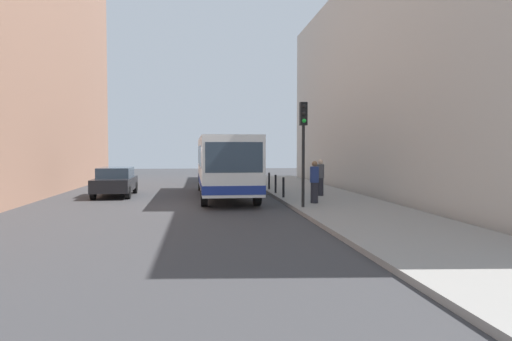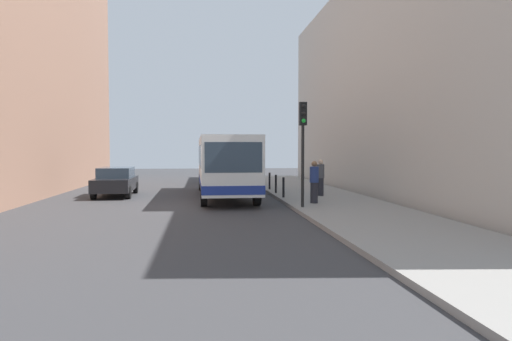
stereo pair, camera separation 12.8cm
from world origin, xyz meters
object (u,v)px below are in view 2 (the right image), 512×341
Objects in this scene: bollard_mid at (276,184)px; bus at (225,163)px; bollard_near at (283,187)px; traffic_light at (303,134)px; pedestrian_mid_sidewalk at (320,178)px; car_beside_bus at (116,181)px; car_behind_bus at (220,172)px; pedestrian_near_signal at (314,182)px; bollard_far at (270,181)px.

bus is at bearing -178.72° from bollard_mid.
traffic_light is at bearing -88.46° from bollard_near.
car_beside_bus is at bearing 153.80° from pedestrian_mid_sidewalk.
bus is 6.24× the size of pedestrian_mid_sidewalk.
car_behind_bus is 2.51× the size of pedestrian_mid_sidewalk.
car_behind_bus is 4.69× the size of bollard_mid.
pedestrian_near_signal reaches higher than pedestrian_mid_sidewalk.
car_beside_bus reaches higher than bollard_far.
pedestrian_near_signal reaches higher than car_beside_bus.
pedestrian_mid_sidewalk reaches higher than car_behind_bus.
bollard_near is at bearing -175.38° from pedestrian_mid_sidewalk.
pedestrian_near_signal is (9.12, -5.53, 0.26)m from car_beside_bus.
bollard_far is at bearing -171.64° from car_beside_bus.
pedestrian_near_signal is at bearing -79.44° from bollard_mid.
pedestrian_mid_sidewalk reaches higher than car_beside_bus.
bollard_near is 0.53× the size of pedestrian_near_signal.
bollard_far is 0.54× the size of pedestrian_mid_sidewalk.
bus is 5.87m from pedestrian_near_signal.
car_beside_bus is at bearing 54.71° from car_behind_bus.
car_beside_bus is 2.50× the size of pedestrian_near_signal.
pedestrian_mid_sidewalk reaches higher than bollard_near.
bollard_far is 4.37m from pedestrian_mid_sidewalk.
traffic_light is (8.35, -6.80, 2.22)m from car_beside_bus.
pedestrian_mid_sidewalk is (10.19, -2.49, 0.26)m from car_beside_bus.
pedestrian_mid_sidewalk is at bearing 164.93° from car_beside_bus.
bollard_mid is 2.58m from pedestrian_mid_sidewalk.
bollard_far is (0.00, 2.25, 0.00)m from bollard_mid.
bollard_mid is at bearing 127.15° from pedestrian_mid_sidewalk.
bus is at bearing 140.68° from bollard_near.
bollard_mid is 1.00× the size of bollard_far.
pedestrian_near_signal is at bearing -70.31° from bollard_near.
car_behind_bus is at bearing 109.20° from bollard_far.
bollard_near is at bearing -90.00° from bollard_mid.
car_beside_bus reaches higher than bollard_near.
bollard_far is at bearing -112.08° from pedestrian_near_signal.
car_beside_bus is 1.00× the size of car_behind_bus.
bus is 2.48× the size of car_behind_bus.
pedestrian_mid_sidewalk is at bearing 66.87° from traffic_light.
pedestrian_near_signal is 1.00× the size of pedestrian_mid_sidewalk.
car_beside_bus is at bearing 174.17° from bollard_mid.
bollard_far is at bearing -140.02° from bus.
bollard_mid is 2.25m from bollard_far.
bus is 11.64× the size of bollard_far.
pedestrian_mid_sidewalk is (4.61, -1.59, -0.69)m from bus.
bollard_mid is 0.53× the size of pedestrian_near_signal.
bus is at bearing 148.51° from pedestrian_mid_sidewalk.
pedestrian_near_signal is (0.88, -4.69, 0.42)m from bollard_mid.
pedestrian_mid_sidewalk is at bearing 160.12° from bus.
bus is 6.22× the size of pedestrian_near_signal.
bollard_near is at bearing 100.27° from car_behind_bus.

